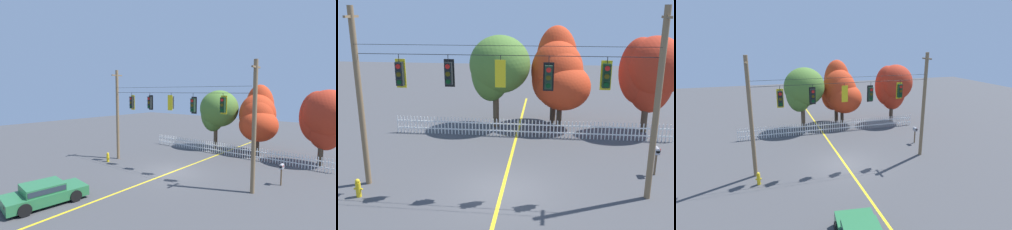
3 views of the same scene
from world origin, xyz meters
The scene contains 16 objects.
ground centered at (0.00, 0.00, 0.00)m, with size 80.00×80.00×0.00m, color #424244.
lane_centerline_stripe centered at (0.00, 0.00, 0.00)m, with size 0.16×36.00×0.01m, color gold.
signal_support_span centered at (0.00, 0.00, 4.05)m, with size 12.69×1.10×7.91m.
traffic_signal_southbound_primary centered at (-4.33, 0.01, 5.14)m, with size 0.43×0.38×1.45m.
traffic_signal_northbound_secondary centered at (-2.22, 0.01, 5.19)m, with size 0.43×0.38×1.36m.
traffic_signal_westbound_side centered at (-0.05, -0.01, 5.24)m, with size 0.43×0.38×1.29m.
traffic_signal_northbound_primary centered at (1.89, 0.01, 5.11)m, with size 0.43×0.38×1.44m.
traffic_signal_eastbound_side centered at (4.16, 0.01, 5.21)m, with size 0.43×0.38×1.35m.
white_picket_fence centered at (0.87, 7.37, 0.56)m, with size 17.35×0.06×1.12m.
autumn_maple_near_fence centered at (-1.50, 9.45, 4.12)m, with size 4.03×3.89×6.17m.
autumn_maple_mid centered at (2.36, 10.66, 3.81)m, with size 3.48×3.72×6.74m.
autumn_oak_far_east centered at (2.75, 9.66, 3.16)m, with size 3.73×3.55×5.39m.
autumn_maple_far_west centered at (8.33, 9.49, 3.97)m, with size 4.06×3.60×6.21m.
parked_car centered at (-1.84, -8.64, 0.60)m, with size 2.39×4.32×1.15m.
fire_hydrant centered at (-6.03, -1.29, 0.41)m, with size 0.38×0.22×0.83m.
roadside_mailbox centered at (7.15, 2.43, 1.15)m, with size 0.25×0.44×1.41m.
Camera 1 is at (12.01, -14.80, 6.07)m, focal length 27.79 mm.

